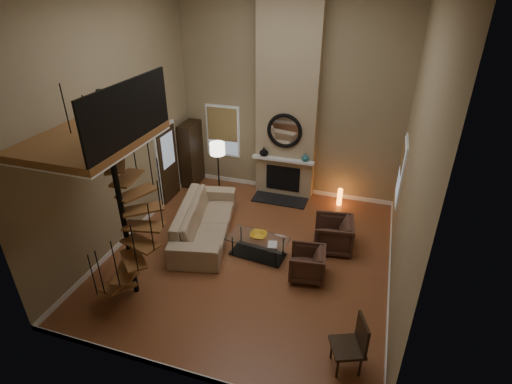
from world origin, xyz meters
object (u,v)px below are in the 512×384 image
(hutch, at_px, (191,154))
(sofa, at_px, (204,220))
(accent_lamp, at_px, (340,197))
(side_chair, at_px, (353,343))
(armchair_far, at_px, (310,264))
(coffee_table, at_px, (258,244))
(floor_lamp, at_px, (218,153))
(armchair_near, at_px, (337,235))

(hutch, distance_m, sofa, 2.85)
(hutch, distance_m, accent_lamp, 4.42)
(accent_lamp, relative_size, side_chair, 0.47)
(armchair_far, distance_m, coffee_table, 1.32)
(sofa, relative_size, floor_lamp, 1.69)
(sofa, bearing_deg, coffee_table, -118.29)
(hutch, height_order, coffee_table, hutch)
(armchair_near, bearing_deg, accent_lamp, 176.79)
(coffee_table, bearing_deg, armchair_near, 26.18)
(armchair_near, relative_size, side_chair, 0.86)
(armchair_far, xyz_separation_m, side_chair, (1.04, -1.92, 0.17))
(sofa, distance_m, accent_lamp, 3.77)
(sofa, distance_m, coffee_table, 1.52)
(hutch, bearing_deg, coffee_table, -43.69)
(sofa, xyz_separation_m, armchair_near, (3.09, 0.40, -0.04))
(hutch, distance_m, side_chair, 7.31)
(accent_lamp, bearing_deg, armchair_far, -93.52)
(side_chair, bearing_deg, hutch, 135.55)
(armchair_near, bearing_deg, side_chair, 3.59)
(armchair_near, bearing_deg, armchair_far, -25.71)
(coffee_table, bearing_deg, accent_lamp, 62.55)
(side_chair, bearing_deg, armchair_far, 118.36)
(coffee_table, bearing_deg, armchair_far, -17.74)
(armchair_near, height_order, side_chair, side_chair)
(floor_lamp, xyz_separation_m, side_chair, (4.04, -4.36, -0.89))
(hutch, distance_m, floor_lamp, 1.46)
(hutch, bearing_deg, floor_lamp, -32.85)
(floor_lamp, bearing_deg, sofa, -79.93)
(side_chair, bearing_deg, coffee_table, 134.61)
(armchair_near, relative_size, floor_lamp, 0.51)
(sofa, xyz_separation_m, coffee_table, (1.47, -0.40, -0.11))
(floor_lamp, bearing_deg, hutch, 147.15)
(armchair_far, height_order, floor_lamp, floor_lamp)
(armchair_far, bearing_deg, accent_lamp, 168.85)
(coffee_table, xyz_separation_m, floor_lamp, (-1.76, 2.04, 1.13))
(hutch, xyz_separation_m, sofa, (1.45, -2.39, -0.55))
(side_chair, bearing_deg, floor_lamp, 132.87)
(coffee_table, bearing_deg, side_chair, -45.39)
(sofa, distance_m, armchair_near, 3.12)
(hutch, relative_size, sofa, 0.64)
(hutch, xyz_separation_m, accent_lamp, (4.37, -0.00, -0.70))
(armchair_near, relative_size, armchair_far, 1.20)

